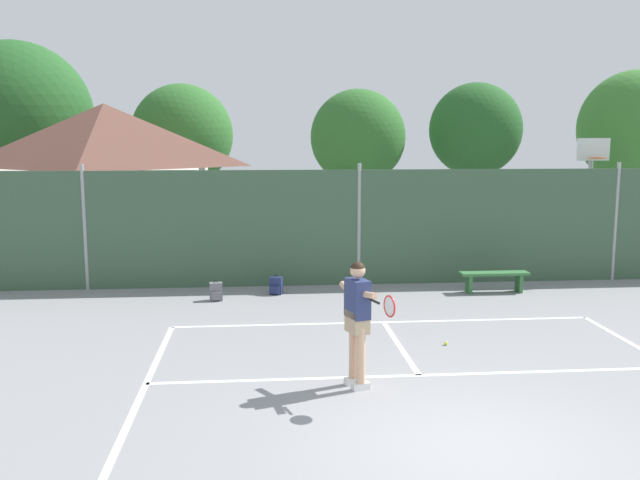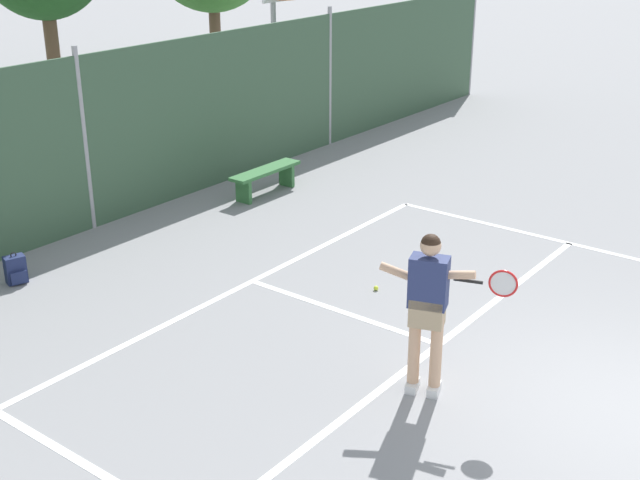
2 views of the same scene
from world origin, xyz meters
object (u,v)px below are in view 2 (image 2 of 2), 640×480
at_px(tennis_player, 429,300).
at_px(backpack_navy, 16,270).
at_px(tennis_ball, 376,288).
at_px(courtside_bench, 266,175).
at_px(basketball_hoop, 276,31).

distance_m(tennis_player, backpack_navy, 6.18).
height_order(tennis_ball, courtside_bench, courtside_bench).
xyz_separation_m(basketball_hoop, tennis_ball, (-5.75, -6.60, -2.28)).
relative_size(tennis_player, courtside_bench, 1.16).
distance_m(basketball_hoop, tennis_player, 11.42).
bearing_deg(basketball_hoop, backpack_navy, -164.18).
relative_size(backpack_navy, courtside_bench, 0.29).
xyz_separation_m(tennis_ball, courtside_bench, (2.20, 3.91, 0.33)).
relative_size(tennis_ball, backpack_navy, 0.14).
xyz_separation_m(tennis_ball, backpack_navy, (-2.87, 4.16, 0.16)).
height_order(tennis_player, tennis_ball, tennis_player).
bearing_deg(tennis_ball, tennis_player, -134.44).
bearing_deg(tennis_player, basketball_hoop, 48.20).
distance_m(backpack_navy, courtside_bench, 5.08).
height_order(backpack_navy, courtside_bench, courtside_bench).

